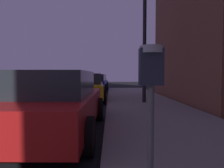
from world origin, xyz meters
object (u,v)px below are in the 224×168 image
object	(u,v)px
car_silver	(99,81)
car_yellow_cab	(86,87)
car_red	(55,102)
street_lamp	(145,22)
car_blue	(95,83)
parking_meter	(151,89)

from	to	relation	value
car_silver	car_yellow_cab	bearing A→B (deg)	-89.99
car_red	car_yellow_cab	size ratio (longest dim) A/B	0.94
car_red	car_silver	size ratio (longest dim) A/B	1.05
street_lamp	car_red	bearing A→B (deg)	-124.06
car_silver	street_lamp	size ratio (longest dim) A/B	0.78
car_red	street_lamp	distance (m)	5.80
car_blue	street_lamp	xyz separation A→B (m)	(2.79, -7.95, 2.96)
parking_meter	street_lamp	world-z (taller)	street_lamp
car_blue	car_red	bearing A→B (deg)	-90.00
car_red	car_blue	xyz separation A→B (m)	(-0.00, 12.08, 0.01)
car_yellow_cab	street_lamp	size ratio (longest dim) A/B	0.86
parking_meter	car_blue	distance (m)	15.10
car_red	parking_meter	bearing A→B (deg)	-61.14
car_red	car_blue	bearing A→B (deg)	90.00
parking_meter	car_silver	xyz separation A→B (m)	(-1.61, 20.73, -0.53)
parking_meter	street_lamp	bearing A→B (deg)	80.52
parking_meter	car_blue	bearing A→B (deg)	96.14
car_yellow_cab	car_blue	size ratio (longest dim) A/B	1.06
car_blue	parking_meter	bearing A→B (deg)	-83.86
parking_meter	street_lamp	size ratio (longest dim) A/B	0.27
car_red	street_lamp	bearing A→B (deg)	55.94
parking_meter	car_blue	size ratio (longest dim) A/B	0.33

